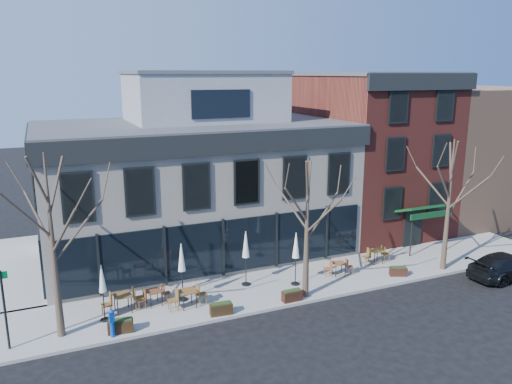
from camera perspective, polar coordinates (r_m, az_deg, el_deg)
name	(u,v)px	position (r m, az deg, el deg)	size (l,w,h in m)	color
ground	(223,279)	(28.03, -3.77, -9.92)	(120.00, 120.00, 0.00)	black
sidewalk_front	(293,283)	(27.39, 4.31, -10.34)	(33.50, 4.70, 0.15)	gray
sidewalk_side	(3,271)	(32.34, -26.97, -8.03)	(4.50, 12.00, 0.15)	gray
corner_building	(196,178)	(31.25, -6.91, 1.56)	(18.39, 10.39, 11.10)	silver
red_brick_building	(369,151)	(36.74, 12.84, 4.54)	(8.20, 11.78, 11.18)	maroon
bg_building	(463,150)	(44.15, 22.59, 4.45)	(12.00, 12.00, 10.00)	#8C664C
tree_corner	(53,245)	(22.16, -22.18, -5.60)	(3.93, 3.98, 7.92)	#382B21
tree_mid	(307,227)	(24.54, 5.87, -3.96)	(3.50, 3.55, 7.04)	#382B21
tree_right	(449,204)	(29.79, 21.18, -1.24)	(3.72, 3.77, 7.48)	#382B21
sign_pole	(4,305)	(22.74, -26.83, -11.48)	(0.50, 0.10, 3.40)	black
parked_sedan	(506,266)	(31.20, 26.70, -7.54)	(1.96, 4.83, 1.40)	black
call_box	(112,322)	(22.64, -16.13, -14.09)	(0.26, 0.26, 1.29)	#0C3EA8
cafe_set_0	(123,301)	(24.74, -14.98, -11.92)	(2.03, 0.87, 1.06)	brown
cafe_set_1	(154,296)	(25.06, -11.58, -11.56)	(1.79, 0.80, 0.92)	brown
cafe_set_2	(188,297)	(24.58, -7.82, -11.77)	(1.98, 0.84, 1.03)	brown
cafe_set_4	(339,267)	(28.32, 9.44, -8.49)	(1.75, 0.80, 0.90)	brown
cafe_set_5	(376,255)	(30.50, 13.55, -7.01)	(1.83, 0.76, 0.96)	brown
umbrella_0	(102,282)	(23.59, -17.18, -9.76)	(0.43, 0.43, 2.69)	black
umbrella_1	(182,261)	(24.71, -8.50, -7.76)	(0.47, 0.47, 2.94)	black
umbrella_2	(246,247)	(26.16, -1.17, -6.34)	(0.48, 0.48, 2.97)	black
umbrella_3	(296,248)	(26.31, 4.58, -6.42)	(0.46, 0.46, 2.88)	black
planter_0	(121,326)	(23.08, -15.22, -14.53)	(1.13, 0.58, 0.61)	black
planter_1	(221,309)	(23.85, -4.00, -13.15)	(1.08, 0.52, 0.58)	black
planter_2	(292,295)	(25.15, 4.15, -11.70)	(1.01, 0.41, 0.57)	black
planter_3	(398,271)	(29.05, 15.95, -8.70)	(1.01, 0.72, 0.52)	black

